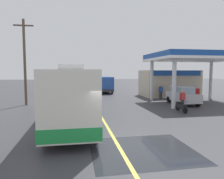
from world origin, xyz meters
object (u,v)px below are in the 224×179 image
at_px(coach_bus_main, 72,95).
at_px(motorcycle_parked_forecourt, 181,107).
at_px(pedestrian_by_shop, 182,98).
at_px(minibus_opposing_lane, 104,83).
at_px(pedestrian_near_pump, 161,91).
at_px(car_at_pump, 182,94).

distance_m(coach_bus_main, motorcycle_parked_forecourt, 8.87).
height_order(coach_bus_main, pedestrian_by_shop, coach_bus_main).
xyz_separation_m(minibus_opposing_lane, pedestrian_near_pump, (5.64, -8.62, -0.54)).
bearing_deg(minibus_opposing_lane, pedestrian_near_pump, -56.77).
xyz_separation_m(minibus_opposing_lane, pedestrian_by_shop, (4.64, -15.57, -0.54)).
bearing_deg(pedestrian_near_pump, minibus_opposing_lane, 123.23).
bearing_deg(minibus_opposing_lane, car_at_pump, -64.98).
relative_size(motorcycle_parked_forecourt, pedestrian_by_shop, 1.08).
bearing_deg(car_at_pump, motorcycle_parked_forecourt, -119.65).
bearing_deg(motorcycle_parked_forecourt, coach_bus_main, -168.04).
bearing_deg(pedestrian_near_pump, pedestrian_by_shop, -98.19).
relative_size(car_at_pump, pedestrian_near_pump, 2.53).
bearing_deg(minibus_opposing_lane, motorcycle_parked_forecourt, -77.00).
bearing_deg(pedestrian_by_shop, car_at_pump, 61.54).
bearing_deg(motorcycle_parked_forecourt, minibus_opposing_lane, 103.00).
height_order(car_at_pump, motorcycle_parked_forecourt, car_at_pump).
xyz_separation_m(coach_bus_main, pedestrian_by_shop, (9.35, 3.04, -0.79)).
height_order(minibus_opposing_lane, pedestrian_near_pump, minibus_opposing_lane).
xyz_separation_m(car_at_pump, pedestrian_by_shop, (-1.41, -2.60, -0.08)).
relative_size(motorcycle_parked_forecourt, pedestrian_near_pump, 1.08).
bearing_deg(pedestrian_by_shop, pedestrian_near_pump, 81.81).
height_order(car_at_pump, pedestrian_by_shop, car_at_pump).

